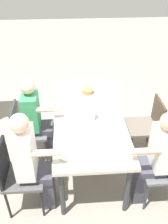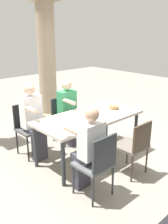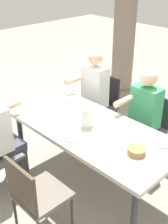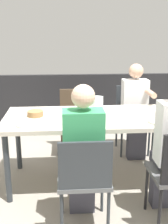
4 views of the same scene
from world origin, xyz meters
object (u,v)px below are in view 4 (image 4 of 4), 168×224
Objects in this scene: chair_mid_south at (75,116)px; plate_2 at (27,125)px; diner_woman_green at (83,151)px; diner_man_white at (136,108)px; water_pitcher at (97,107)px; chair_west_south at (132,114)px; plate_1 at (88,109)px; dining_table at (90,122)px; chair_mid_north at (84,176)px; bread_basket at (35,114)px; plate_0 at (159,122)px.

chair_mid_south is 4.13× the size of plate_2.
diner_woman_green is 1.01× the size of diner_man_white.
water_pitcher reaches higher than chair_mid_south.
chair_west_south is 4.42× the size of plate_1.
dining_table is 0.18m from water_pitcher.
water_pitcher reaches higher than chair_west_south.
chair_mid_south is (0.13, -0.86, -0.19)m from dining_table.
chair_west_south is at bearing -138.78° from plate_1.
chair_mid_north is 1.75m from diner_man_white.
diner_woman_green is (0.80, 1.55, 0.15)m from chair_west_south.
bread_basket is (0.47, -0.73, 0.13)m from diner_woman_green.
plate_0 is 1.09× the size of plate_2.
dining_table is at bearing -22.16° from plate_0.
plate_1 is at bearing -158.78° from bread_basket.
chair_mid_south is 0.84m from diner_man_white.
plate_1 is (0.68, -0.54, 0.00)m from plate_0.
diner_woman_green reaches higher than diner_man_white.
plate_1 is 0.64m from bread_basket.
diner_man_white reaches higher than chair_west_south.
diner_man_white reaches higher than bread_basket.
plate_0 is at bearing 90.06° from chair_west_south.
chair_west_south is 0.94m from plate_1.
plate_0 is at bearing 157.84° from dining_table.
chair_west_south is at bearing -115.08° from chair_mid_north.
water_pitcher is (-0.08, 0.26, 0.09)m from plate_1.
diner_woman_green is at bearing 82.68° from plate_1.
chair_mid_north is 0.83m from plate_2.
plate_2 is (1.33, 1.14, 0.26)m from chair_west_south.
diner_woman_green is 5.49× the size of plate_0.
chair_mid_south is 4.23× the size of plate_1.
diner_man_white is (-0.81, -1.37, -0.01)m from diner_woman_green.
plate_2 is (1.33, 0.95, 0.12)m from diner_man_white.
chair_west_south reaches higher than bread_basket.
chair_west_south is (-0.68, -0.87, -0.18)m from dining_table.
chair_west_south is at bearing -128.01° from dining_table.
diner_woman_green is 6.02× the size of water_pitcher.
dining_table is 0.89m from chair_mid_north.
plate_0 is at bearing -152.96° from diner_woman_green.
chair_west_south is at bearing -139.45° from plate_2.
bread_basket is (0.59, 0.23, 0.02)m from plate_1.
diner_man_white is 6.03× the size of plate_1.
dining_table is 0.74m from plate_0.
water_pitcher reaches higher than plate_0.
chair_mid_south is 0.99m from bread_basket.
chair_mid_north is at bearing 64.92° from chair_west_south.
water_pitcher reaches higher than bread_basket.
plate_0 is at bearing -144.18° from chair_mid_north.
diner_man_white is at bearing -144.45° from plate_2.
chair_mid_north is at bearing 117.43° from bread_basket.
bread_basket is at bearing -62.57° from chair_mid_north.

